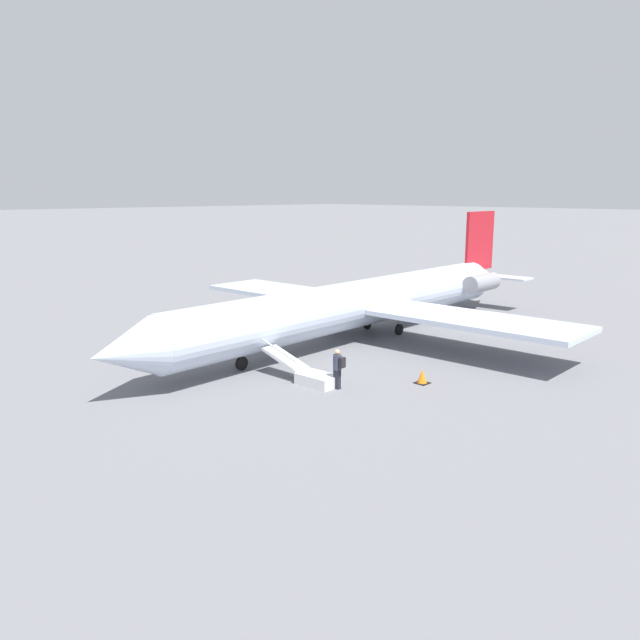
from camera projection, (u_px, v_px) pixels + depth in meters
The scene contains 5 objects.
ground_plane at pixel (355, 339), 35.67m from camera, with size 600.00×600.00×0.00m, color slate.
airplane_main at pixel (367, 302), 35.97m from camera, with size 32.65×24.87×6.92m.
boarding_stairs at pixel (311, 375), 27.35m from camera, with size 1.27×4.07×1.71m.
passenger at pixel (338, 366), 26.47m from camera, with size 0.36×0.55×1.74m.
traffic_cone_near_stairs at pixel (422, 377), 27.39m from camera, with size 0.59×0.59×0.64m.
Camera 1 is at (25.69, 23.46, 8.25)m, focal length 35.00 mm.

